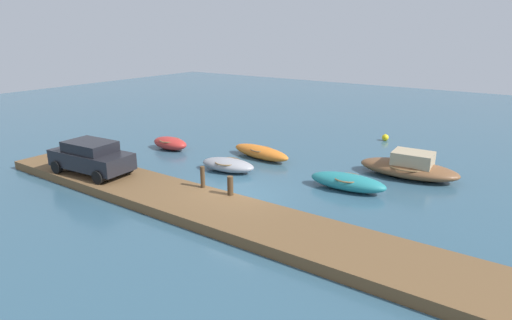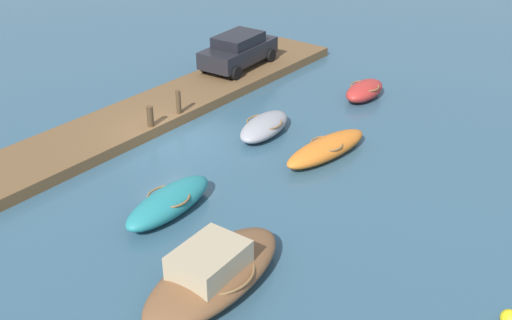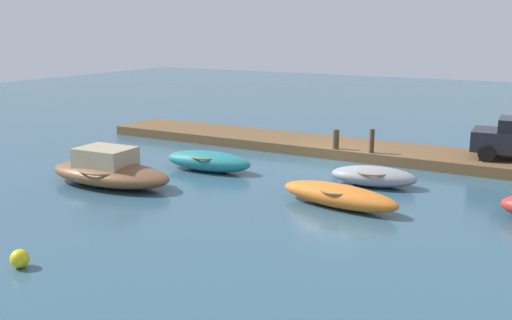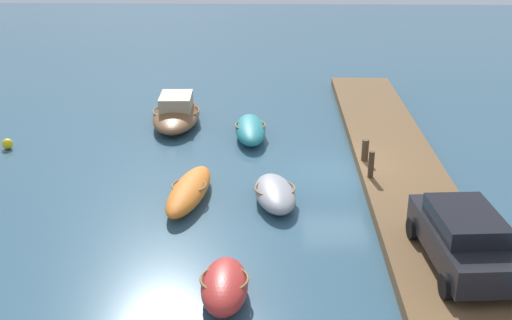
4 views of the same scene
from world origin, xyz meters
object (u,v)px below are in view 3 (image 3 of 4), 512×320
rowboat_teal (208,161)px  mooring_post_west (372,141)px  motorboat_brown (109,171)px  marker_buoy (20,259)px  rowboat_grey (374,176)px  rowboat_orange (339,196)px  mooring_post_mid_west (336,139)px

rowboat_teal → mooring_post_west: (-5.02, -4.47, 0.53)m
motorboat_brown → marker_buoy: bearing=114.6°
rowboat_grey → rowboat_teal: rowboat_teal is taller
motorboat_brown → rowboat_orange: (-8.03, -1.61, -0.15)m
rowboat_orange → mooring_post_mid_west: size_ratio=4.96×
motorboat_brown → marker_buoy: 7.41m
motorboat_brown → rowboat_orange: size_ratio=1.21×
rowboat_orange → rowboat_grey: size_ratio=1.31×
rowboat_teal → mooring_post_west: bearing=-142.6°
mooring_post_mid_west → rowboat_grey: bearing=129.9°
rowboat_orange → marker_buoy: rowboat_orange is taller
rowboat_grey → mooring_post_mid_west: (2.85, -3.41, 0.49)m
rowboat_grey → mooring_post_west: 3.68m
rowboat_teal → mooring_post_west: 6.74m
rowboat_grey → mooring_post_west: size_ratio=3.22×
mooring_post_west → mooring_post_mid_west: bearing=0.0°
rowboat_teal → rowboat_orange: bearing=158.8°
rowboat_orange → mooring_post_west: 6.49m
rowboat_teal → mooring_post_west: size_ratio=3.76×
motorboat_brown → mooring_post_west: size_ratio=5.07×
rowboat_grey → rowboat_teal: (6.30, 1.07, 0.04)m
rowboat_teal → mooring_post_mid_west: mooring_post_mid_west is taller
mooring_post_mid_west → marker_buoy: (1.88, 14.53, -0.62)m
rowboat_orange → marker_buoy: (4.62, 8.18, -0.14)m
rowboat_grey → mooring_post_west: (1.28, -3.41, 0.56)m
rowboat_grey → rowboat_teal: bearing=0.8°
rowboat_orange → mooring_post_west: mooring_post_west is taller
rowboat_teal → mooring_post_mid_west: 5.67m
motorboat_brown → rowboat_teal: bearing=-120.4°
marker_buoy → rowboat_orange: bearing=-119.5°
rowboat_teal → marker_buoy: size_ratio=8.32×
rowboat_orange → rowboat_teal: size_ratio=1.12×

